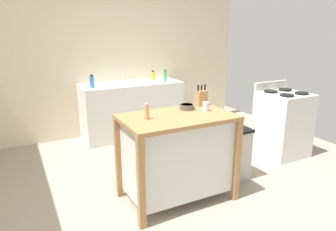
{
  "coord_description": "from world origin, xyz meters",
  "views": [
    {
      "loc": [
        -1.41,
        -2.55,
        1.74
      ],
      "look_at": [
        -0.0,
        0.17,
        0.86
      ],
      "focal_mm": 32.5,
      "sensor_mm": 36.0,
      "label": 1
    }
  ],
  "objects_px": {
    "kitchen_island": "(177,153)",
    "bottle_dish_soap": "(153,76)",
    "knife_block": "(201,98)",
    "pepper_grinder": "(147,112)",
    "bowl_ceramic_small": "(187,107)",
    "stove": "(283,123)",
    "sink_faucet": "(128,75)",
    "trash_bin": "(233,154)",
    "bottle_hand_soap": "(92,82)",
    "drinking_cup": "(206,106)",
    "bottle_spray_cleaner": "(165,76)"
  },
  "relations": [
    {
      "from": "bottle_spray_cleaner",
      "to": "bottle_dish_soap",
      "type": "bearing_deg",
      "value": 125.96
    },
    {
      "from": "bottle_dish_soap",
      "to": "bowl_ceramic_small",
      "type": "bearing_deg",
      "value": -104.64
    },
    {
      "from": "bottle_spray_cleaner",
      "to": "trash_bin",
      "type": "bearing_deg",
      "value": -92.25
    },
    {
      "from": "sink_faucet",
      "to": "bottle_dish_soap",
      "type": "distance_m",
      "value": 0.43
    },
    {
      "from": "knife_block",
      "to": "stove",
      "type": "bearing_deg",
      "value": 4.62
    },
    {
      "from": "bottle_hand_soap",
      "to": "drinking_cup",
      "type": "bearing_deg",
      "value": -70.21
    },
    {
      "from": "drinking_cup",
      "to": "kitchen_island",
      "type": "bearing_deg",
      "value": -176.26
    },
    {
      "from": "stove",
      "to": "bottle_spray_cleaner",
      "type": "bearing_deg",
      "value": 122.25
    },
    {
      "from": "sink_faucet",
      "to": "bottle_dish_soap",
      "type": "relative_size",
      "value": 1.31
    },
    {
      "from": "trash_bin",
      "to": "bottle_spray_cleaner",
      "type": "relative_size",
      "value": 3.2
    },
    {
      "from": "bottle_hand_soap",
      "to": "bowl_ceramic_small",
      "type": "bearing_deg",
      "value": -72.72
    },
    {
      "from": "knife_block",
      "to": "stove",
      "type": "relative_size",
      "value": 0.23
    },
    {
      "from": "kitchen_island",
      "to": "knife_block",
      "type": "distance_m",
      "value": 0.7
    },
    {
      "from": "kitchen_island",
      "to": "bowl_ceramic_small",
      "type": "bearing_deg",
      "value": 38.8
    },
    {
      "from": "pepper_grinder",
      "to": "trash_bin",
      "type": "bearing_deg",
      "value": 2.21
    },
    {
      "from": "drinking_cup",
      "to": "bowl_ceramic_small",
      "type": "bearing_deg",
      "value": 134.04
    },
    {
      "from": "pepper_grinder",
      "to": "trash_bin",
      "type": "height_order",
      "value": "pepper_grinder"
    },
    {
      "from": "bottle_dish_soap",
      "to": "stove",
      "type": "bearing_deg",
      "value": -57.34
    },
    {
      "from": "kitchen_island",
      "to": "bottle_dish_soap",
      "type": "bearing_deg",
      "value": 71.36
    },
    {
      "from": "trash_bin",
      "to": "bottle_spray_cleaner",
      "type": "bearing_deg",
      "value": 87.75
    },
    {
      "from": "knife_block",
      "to": "bottle_hand_soap",
      "type": "bearing_deg",
      "value": 114.45
    },
    {
      "from": "kitchen_island",
      "to": "bottle_dish_soap",
      "type": "relative_size",
      "value": 6.66
    },
    {
      "from": "bottle_hand_soap",
      "to": "bottle_spray_cleaner",
      "type": "distance_m",
      "value": 1.23
    },
    {
      "from": "drinking_cup",
      "to": "trash_bin",
      "type": "distance_m",
      "value": 0.78
    },
    {
      "from": "kitchen_island",
      "to": "pepper_grinder",
      "type": "distance_m",
      "value": 0.57
    },
    {
      "from": "drinking_cup",
      "to": "stove",
      "type": "height_order",
      "value": "stove"
    },
    {
      "from": "bowl_ceramic_small",
      "to": "stove",
      "type": "bearing_deg",
      "value": 6.37
    },
    {
      "from": "kitchen_island",
      "to": "bottle_hand_soap",
      "type": "height_order",
      "value": "bottle_hand_soap"
    },
    {
      "from": "bottle_dish_soap",
      "to": "kitchen_island",
      "type": "bearing_deg",
      "value": -108.64
    },
    {
      "from": "knife_block",
      "to": "bowl_ceramic_small",
      "type": "distance_m",
      "value": 0.25
    },
    {
      "from": "trash_bin",
      "to": "stove",
      "type": "relative_size",
      "value": 0.63
    },
    {
      "from": "bottle_spray_cleaner",
      "to": "bowl_ceramic_small",
      "type": "bearing_deg",
      "value": -110.06
    },
    {
      "from": "bottle_dish_soap",
      "to": "bottle_hand_soap",
      "type": "height_order",
      "value": "bottle_hand_soap"
    },
    {
      "from": "trash_bin",
      "to": "bottle_spray_cleaner",
      "type": "xyz_separation_m",
      "value": [
        0.08,
        1.92,
        0.66
      ]
    },
    {
      "from": "knife_block",
      "to": "pepper_grinder",
      "type": "relative_size",
      "value": 1.46
    },
    {
      "from": "drinking_cup",
      "to": "bottle_dish_soap",
      "type": "relative_size",
      "value": 0.56
    },
    {
      "from": "kitchen_island",
      "to": "bottle_hand_soap",
      "type": "xyz_separation_m",
      "value": [
        -0.35,
        1.98,
        0.47
      ]
    },
    {
      "from": "kitchen_island",
      "to": "knife_block",
      "type": "height_order",
      "value": "knife_block"
    },
    {
      "from": "trash_bin",
      "to": "sink_faucet",
      "type": "xyz_separation_m",
      "value": [
        -0.49,
        2.14,
        0.68
      ]
    },
    {
      "from": "trash_bin",
      "to": "bottle_dish_soap",
      "type": "distance_m",
      "value": 2.21
    },
    {
      "from": "drinking_cup",
      "to": "bottle_spray_cleaner",
      "type": "bearing_deg",
      "value": 75.08
    },
    {
      "from": "knife_block",
      "to": "trash_bin",
      "type": "bearing_deg",
      "value": -25.6
    },
    {
      "from": "drinking_cup",
      "to": "trash_bin",
      "type": "xyz_separation_m",
      "value": [
        0.45,
        0.04,
        -0.64
      ]
    },
    {
      "from": "bowl_ceramic_small",
      "to": "sink_faucet",
      "type": "relative_size",
      "value": 0.72
    },
    {
      "from": "bottle_hand_soap",
      "to": "bottle_spray_cleaner",
      "type": "relative_size",
      "value": 1.0
    },
    {
      "from": "pepper_grinder",
      "to": "stove",
      "type": "bearing_deg",
      "value": 8.56
    },
    {
      "from": "knife_block",
      "to": "bottle_spray_cleaner",
      "type": "bearing_deg",
      "value": 75.99
    },
    {
      "from": "kitchen_island",
      "to": "pepper_grinder",
      "type": "xyz_separation_m",
      "value": [
        -0.32,
        0.02,
        0.48
      ]
    },
    {
      "from": "bowl_ceramic_small",
      "to": "sink_faucet",
      "type": "height_order",
      "value": "sink_faucet"
    },
    {
      "from": "knife_block",
      "to": "pepper_grinder",
      "type": "bearing_deg",
      "value": -164.06
    }
  ]
}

